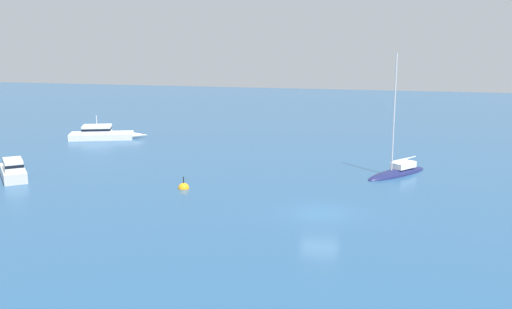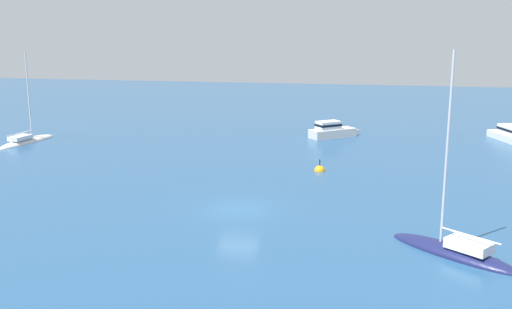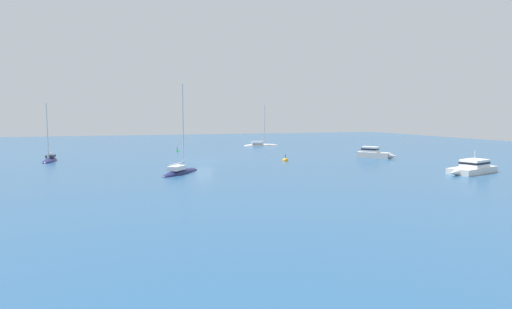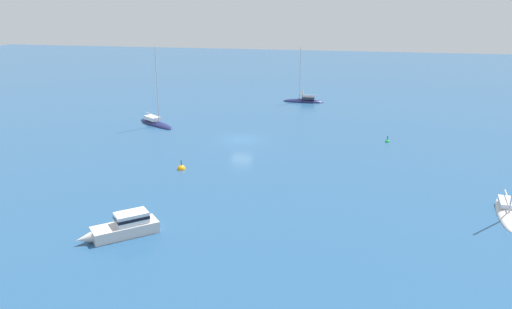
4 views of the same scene
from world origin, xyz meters
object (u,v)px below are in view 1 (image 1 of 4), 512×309
Objects in this scene: launch_1 at (102,133)px; mooring_buoy at (184,188)px; launch at (13,170)px; yacht at (397,173)px.

mooring_buoy is (-18.16, -15.72, -0.61)m from launch_1.
launch is 4.07× the size of mooring_buoy.
launch_1 is (10.01, 31.89, 0.47)m from yacht.
yacht is (8.04, -30.90, -0.56)m from launch.
launch is at bearing -105.37° from launch_1.
launch_1 is 24.03m from mooring_buoy.
yacht is at bearing -113.52° from launch.
launch is at bearing -36.88° from yacht.
launch_1 is at bearing -68.89° from yacht.
launch_1 is at bearing 40.88° from mooring_buoy.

